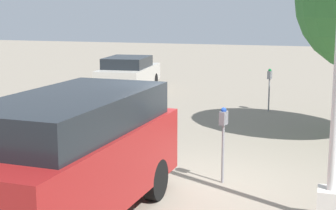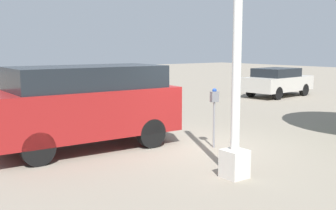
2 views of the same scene
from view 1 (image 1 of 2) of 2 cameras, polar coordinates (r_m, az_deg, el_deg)
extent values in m
plane|color=gray|center=(10.05, 3.46, -8.76)|extent=(80.00, 80.00, 0.00)
cylinder|color=gray|center=(10.01, 6.10, -5.42)|extent=(0.05, 0.05, 1.15)
cube|color=slate|center=(9.84, 6.18, -1.45)|extent=(0.22, 0.15, 0.26)
sphere|color=navy|center=(9.81, 6.20, -0.58)|extent=(0.11, 0.11, 0.11)
cylinder|color=gray|center=(17.28, 11.13, 1.08)|extent=(0.05, 0.05, 1.08)
cube|color=slate|center=(17.18, 11.21, 3.28)|extent=(0.22, 0.15, 0.26)
sphere|color=#14662D|center=(17.17, 11.22, 3.79)|extent=(0.11, 0.11, 0.11)
cube|color=beige|center=(8.63, 17.63, -10.61)|extent=(0.44, 0.44, 0.55)
cube|color=maroon|center=(8.13, -10.75, -6.74)|extent=(4.66, 2.10, 1.12)
cube|color=black|center=(8.02, -10.54, -0.80)|extent=(3.74, 1.91, 0.55)
cylinder|color=black|center=(9.17, -1.44, -8.24)|extent=(0.74, 0.26, 0.73)
cylinder|color=black|center=(9.88, -10.66, -7.03)|extent=(0.74, 0.26, 0.73)
cube|color=#B7B2A8|center=(21.25, -4.35, 3.29)|extent=(4.06, 2.10, 0.70)
cube|color=black|center=(21.00, -4.52, 4.75)|extent=(2.29, 1.79, 0.43)
cube|color=orange|center=(23.24, -4.34, 3.42)|extent=(0.09, 0.13, 0.20)
cylinder|color=black|center=(22.66, -5.32, 2.84)|extent=(0.63, 0.27, 0.62)
cylinder|color=black|center=(22.25, -1.57, 2.75)|extent=(0.63, 0.27, 0.62)
cylinder|color=black|center=(20.39, -7.36, 1.95)|extent=(0.63, 0.27, 0.62)
cylinder|color=black|center=(19.93, -3.22, 1.82)|extent=(0.63, 0.27, 0.62)
camera|label=2|loc=(6.13, 83.95, -6.50)|focal=45.00mm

